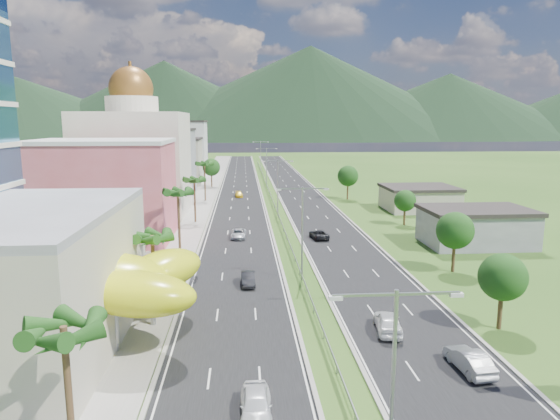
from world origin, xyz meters
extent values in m
plane|color=#2D5119|center=(0.00, 0.00, 0.00)|extent=(500.00, 500.00, 0.00)
cube|color=black|center=(-7.50, 90.00, 0.02)|extent=(11.00, 260.00, 0.04)
cube|color=black|center=(7.50, 90.00, 0.02)|extent=(11.00, 260.00, 0.04)
cube|color=gray|center=(-17.00, 90.00, 0.06)|extent=(7.00, 260.00, 0.12)
cube|color=gray|center=(0.00, 72.00, 0.62)|extent=(0.08, 216.00, 0.28)
cube|color=gray|center=(0.00, 174.00, 0.35)|extent=(0.10, 0.12, 0.70)
cylinder|color=gray|center=(0.00, -25.00, 5.50)|extent=(0.20, 0.20, 11.00)
cube|color=gray|center=(-1.44, -25.00, 10.80)|extent=(2.88, 0.12, 0.12)
cube|color=gray|center=(1.44, -25.00, 10.80)|extent=(2.88, 0.12, 0.12)
cube|color=silver|center=(-2.72, -25.00, 10.70)|extent=(0.60, 0.25, 0.18)
cube|color=silver|center=(2.72, -25.00, 10.70)|extent=(0.60, 0.25, 0.18)
cylinder|color=gray|center=(0.00, 10.00, 5.50)|extent=(0.20, 0.20, 11.00)
cube|color=gray|center=(-1.44, 10.00, 10.80)|extent=(2.88, 0.12, 0.12)
cube|color=gray|center=(1.44, 10.00, 10.80)|extent=(2.88, 0.12, 0.12)
cube|color=silver|center=(-2.72, 10.00, 10.70)|extent=(0.60, 0.25, 0.18)
cube|color=silver|center=(2.72, 10.00, 10.70)|extent=(0.60, 0.25, 0.18)
cylinder|color=gray|center=(0.00, 50.00, 5.50)|extent=(0.20, 0.20, 11.00)
cube|color=gray|center=(-1.44, 50.00, 10.80)|extent=(2.88, 0.12, 0.12)
cube|color=gray|center=(1.44, 50.00, 10.80)|extent=(2.88, 0.12, 0.12)
cube|color=silver|center=(-2.72, 50.00, 10.70)|extent=(0.60, 0.25, 0.18)
cube|color=silver|center=(2.72, 50.00, 10.70)|extent=(0.60, 0.25, 0.18)
cylinder|color=gray|center=(0.00, 95.00, 5.50)|extent=(0.20, 0.20, 11.00)
cube|color=gray|center=(-1.44, 95.00, 10.80)|extent=(2.88, 0.12, 0.12)
cube|color=gray|center=(1.44, 95.00, 10.80)|extent=(2.88, 0.12, 0.12)
cube|color=silver|center=(-2.72, 95.00, 10.70)|extent=(0.60, 0.25, 0.18)
cube|color=silver|center=(2.72, 95.00, 10.70)|extent=(0.60, 0.25, 0.18)
cylinder|color=gray|center=(0.00, 140.00, 5.50)|extent=(0.20, 0.20, 11.00)
cube|color=gray|center=(-1.44, 140.00, 10.80)|extent=(2.88, 0.12, 0.12)
cube|color=gray|center=(1.44, 140.00, 10.80)|extent=(2.88, 0.12, 0.12)
cube|color=silver|center=(-2.72, 140.00, 10.70)|extent=(0.60, 0.25, 0.18)
cube|color=silver|center=(2.72, 140.00, 10.70)|extent=(0.60, 0.25, 0.18)
cylinder|color=gray|center=(-24.00, -2.00, 2.00)|extent=(0.50, 0.50, 4.00)
cylinder|color=gray|center=(-17.00, -7.00, 2.00)|extent=(0.50, 0.50, 4.00)
cylinder|color=gray|center=(-21.00, -10.00, 2.00)|extent=(0.50, 0.50, 4.00)
cylinder|color=gray|center=(-15.00, -2.00, 2.00)|extent=(0.50, 0.50, 4.00)
cube|color=#CD545E|center=(-28.00, 32.00, 7.50)|extent=(20.00, 15.00, 15.00)
cube|color=beige|center=(-28.00, 55.00, 10.00)|extent=(20.00, 20.00, 20.00)
cylinder|color=beige|center=(-28.00, 55.00, 21.50)|extent=(10.00, 10.00, 3.00)
sphere|color=brown|center=(-28.00, 55.00, 24.50)|extent=(8.40, 8.40, 8.40)
cube|color=gray|center=(-27.00, 80.00, 8.00)|extent=(16.00, 15.00, 16.00)
cube|color=#B1AA92|center=(-27.00, 102.00, 6.50)|extent=(16.00, 15.00, 13.00)
cube|color=silver|center=(-27.00, 125.00, 9.00)|extent=(16.00, 15.00, 18.00)
cube|color=gray|center=(28.00, 25.00, 2.50)|extent=(15.00, 10.00, 5.00)
cube|color=#B1AA92|center=(30.00, 55.00, 2.20)|extent=(14.00, 12.00, 4.40)
cylinder|color=#47301C|center=(-15.50, -22.00, 4.25)|extent=(0.36, 0.36, 8.50)
cylinder|color=#47301C|center=(-15.50, 2.00, 3.75)|extent=(0.36, 0.36, 7.50)
cylinder|color=#47301C|center=(-15.50, 22.00, 4.50)|extent=(0.36, 0.36, 9.00)
cylinder|color=#47301C|center=(-15.50, 45.00, 4.00)|extent=(0.36, 0.36, 8.00)
cylinder|color=#47301C|center=(-15.50, 70.00, 4.40)|extent=(0.36, 0.36, 8.80)
cylinder|color=#47301C|center=(-15.50, 95.00, 2.45)|extent=(0.40, 0.40, 4.90)
sphere|color=#1E4A17|center=(-15.50, 95.00, 5.60)|extent=(4.90, 4.90, 4.90)
cylinder|color=#47301C|center=(16.00, -5.00, 2.10)|extent=(0.40, 0.40, 4.20)
sphere|color=#1E4A17|center=(16.00, -5.00, 4.80)|extent=(4.20, 4.20, 4.20)
cylinder|color=#47301C|center=(19.00, 12.00, 2.27)|extent=(0.40, 0.40, 4.55)
sphere|color=#1E4A17|center=(19.00, 12.00, 5.20)|extent=(4.55, 4.55, 4.55)
cylinder|color=#47301C|center=(22.00, 40.00, 1.92)|extent=(0.40, 0.40, 3.85)
sphere|color=#1E4A17|center=(22.00, 40.00, 4.40)|extent=(3.85, 3.85, 3.85)
cylinder|color=#47301C|center=(18.00, 70.00, 2.45)|extent=(0.40, 0.40, 4.90)
sphere|color=#1E4A17|center=(18.00, 70.00, 5.60)|extent=(4.90, 4.90, 4.90)
imported|color=white|center=(-6.08, -17.02, 0.87)|extent=(1.99, 4.90, 1.67)
imported|color=black|center=(-6.27, 8.72, 0.75)|extent=(1.62, 4.34, 1.42)
imported|color=#AAADB2|center=(-7.52, 31.90, 0.73)|extent=(2.48, 5.03, 1.37)
imported|color=yellow|center=(-7.75, 75.39, 0.66)|extent=(2.12, 4.42, 1.24)
imported|color=white|center=(5.85, -5.00, 0.93)|extent=(2.85, 5.49, 1.78)
imported|color=#9A9CA1|center=(9.86, -12.28, 0.86)|extent=(2.17, 5.10, 1.64)
imported|color=black|center=(5.15, 30.53, 0.72)|extent=(2.89, 5.16, 1.36)
imported|color=black|center=(-12.30, 9.78, 0.69)|extent=(0.87, 2.10, 1.30)
camera|label=1|loc=(-6.70, -45.53, 18.32)|focal=32.00mm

